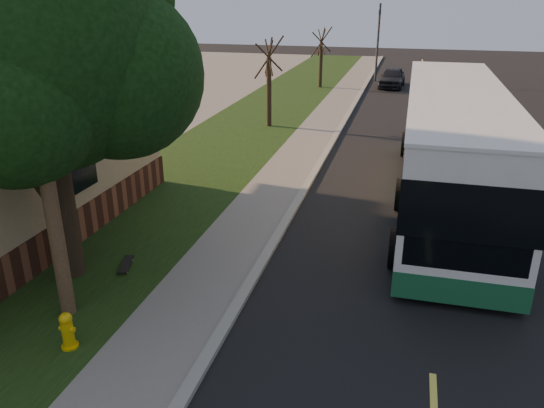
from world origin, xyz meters
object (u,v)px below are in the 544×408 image
Objects in this scene: bare_tree_near at (269,83)px; skateboard_main at (126,264)px; leafy_tree at (44,50)px; bare_tree_far at (321,59)px; transit_bus at (451,144)px; traffic_signal at (378,37)px; utility_pole at (32,92)px; distant_car at (392,77)px; dumpster at (36,187)px; fire_hydrant at (67,330)px.

bare_tree_near is 4.71× the size of skateboard_main.
leafy_tree reaches higher than bare_tree_near.
bare_tree_far is 21.65m from transit_bus.
leafy_tree is at bearing -157.11° from skateboard_main.
skateboard_main is (0.37, -14.91, -2.02)m from bare_tree_near.
transit_bus reaches higher than skateboard_main.
bare_tree_near is 16.52m from traffic_signal.
utility_pole is 2.29× the size of distant_car.
dumpster is (-4.10, -12.20, -1.41)m from bare_tree_near.
traffic_signal is 24.66m from transit_bus.
transit_bus is 3.34× the size of distant_car.
bare_tree_near is at bearing 87.50° from leafy_tree.
fire_hydrant is 5.65m from leafy_tree.
fire_hydrant is 12.13m from transit_bus.
leafy_tree reaches higher than transit_bus.
bare_tree_near reaches higher than transit_bus.
utility_pole is 1.65× the size of traffic_signal.
utility_pole is at bearing -62.40° from leafy_tree.
bare_tree_far reaches higher than dumpster.
distant_car is at bearing -60.63° from traffic_signal.
bare_tree_far reaches higher than transit_bus.
fire_hydrant is 0.06× the size of transit_bus.
distant_car is (-2.71, 21.95, -1.23)m from transit_bus.
distant_car is at bearing 82.05° from fire_hydrant.
distant_car is (5.32, 13.66, -1.48)m from bare_tree_near.
bare_tree_near is at bearing -104.04° from traffic_signal.
utility_pole is at bearing -90.60° from bare_tree_far.
dumpster reaches higher than skateboard_main.
leafy_tree is 1.42× the size of traffic_signal.
traffic_signal is 2.99× the size of dumpster.
leafy_tree is 1.94× the size of bare_tree_far.
skateboard_main is 29.00m from distant_car.
transit_bus is at bearing -79.26° from distant_car.
bare_tree_near is at bearing 134.07° from transit_bus.
bare_tree_near is 12.01m from bare_tree_far.
leafy_tree is at bearing -92.50° from bare_tree_near.
bare_tree_far is at bearing 87.61° from bare_tree_near.
skateboard_main is (-0.53, 3.09, -0.30)m from fire_hydrant.
leafy_tree is at bearing 120.67° from fire_hydrant.
bare_tree_near is 0.78× the size of traffic_signal.
distant_car reaches higher than fire_hydrant.
fire_hydrant is 0.13× the size of traffic_signal.
distant_car is at bearing 80.51° from utility_pole.
bare_tree_far is (-0.40, 30.00, 1.57)m from fire_hydrant.
transit_bus is (4.03, -24.30, -1.26)m from traffic_signal.
transit_bus is (8.70, 7.06, -3.26)m from leafy_tree.
fire_hydrant is at bearing -94.25° from distant_car.
traffic_signal reaches higher than fire_hydrant.
dumpster is (-3.43, 3.15, -4.42)m from leafy_tree.
dumpster is at bearing 148.75° from skateboard_main.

